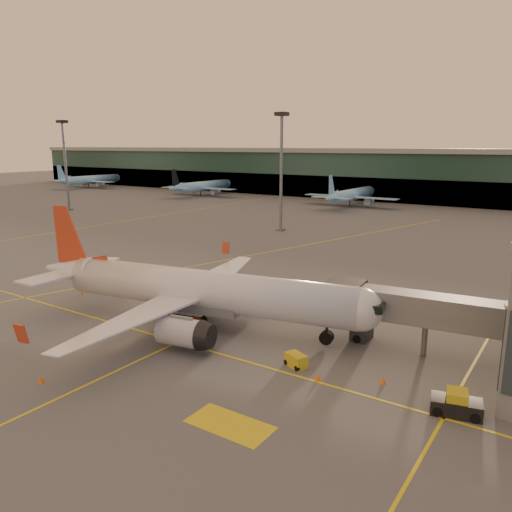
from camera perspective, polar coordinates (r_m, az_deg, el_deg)
The scene contains 16 objects.
ground at distance 50.19m, azimuth -17.09°, elevation -9.97°, with size 600.00×600.00×0.00m, color #4C4F54.
taxi_markings at distance 87.42m, azimuth 2.69°, elevation 0.18°, with size 100.12×173.00×0.01m.
terminal at distance 174.67m, azimuth 21.83°, elevation 8.42°, with size 400.00×20.00×17.60m.
mast_west_far at distance 155.82m, azimuth -20.99°, elevation 10.34°, with size 2.40×2.40×25.60m.
mast_west_near at distance 110.41m, azimuth 2.91°, elevation 10.55°, with size 2.40×2.40×25.60m.
distant_aircraft_row at distance 158.73m, azimuth 12.27°, elevation 5.52°, with size 290.00×34.00×13.00m.
main_airplane at distance 52.61m, azimuth -7.03°, elevation -3.94°, with size 39.50×35.86×11.98m.
jet_bridge at distance 47.41m, azimuth 20.46°, elevation -6.33°, with size 20.00×5.37×5.91m.
catering_truck at distance 53.42m, azimuth -8.40°, elevation -5.47°, with size 5.76×3.84×4.12m.
gpu_cart at distance 44.15m, azimuth 4.59°, elevation -11.83°, with size 2.26×1.86×1.15m.
pushback_tug at distance 39.64m, azimuth 21.93°, elevation -15.49°, with size 3.80×2.60×1.78m.
cone_nose at distance 42.49m, azimuth 14.32°, elevation -13.64°, with size 0.45×0.45×0.58m.
cone_tail at distance 68.01m, azimuth -19.24°, elevation -3.92°, with size 0.44×0.44×0.56m.
cone_wing_right at distance 44.90m, azimuth -23.35°, elevation -12.82°, with size 0.48×0.48×0.61m.
cone_wing_left at distance 68.24m, azimuth 3.60°, elevation -3.15°, with size 0.48×0.48×0.62m.
cone_fwd at distance 42.05m, azimuth 7.10°, elevation -13.58°, with size 0.50×0.50×0.64m.
Camera 1 is at (36.65, -28.69, 18.79)m, focal length 35.00 mm.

